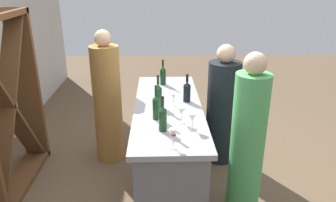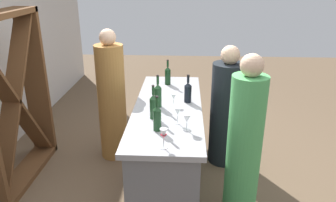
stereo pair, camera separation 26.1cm
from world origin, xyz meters
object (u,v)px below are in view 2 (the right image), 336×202
Objects in this scene: wine_bottle_rightmost_dark_green at (168,75)px; wine_bottle_leftmost_olive_green at (157,117)px; wine_bottle_center_olive_green at (158,95)px; wine_bottle_second_right_near_black at (188,92)px; wine_glass_near_left at (187,119)px; wine_rack at (12,102)px; wine_bottle_second_left_olive_green at (153,106)px; person_center_guest at (244,145)px; person_right_guest at (112,101)px; wine_glass_near_center at (178,112)px; person_left_guest at (226,111)px; wine_glass_far_left at (164,135)px; wine_glass_near_right at (174,97)px.

wine_bottle_leftmost_olive_green is at bearing 179.04° from wine_bottle_rightmost_dark_green.
wine_bottle_second_right_near_black is at bearing -63.57° from wine_bottle_center_olive_green.
wine_bottle_center_olive_green is 1.13× the size of wine_bottle_second_right_near_black.
wine_bottle_center_olive_green is 2.19× the size of wine_glass_near_left.
wine_rack is 5.57× the size of wine_bottle_second_left_olive_green.
person_right_guest is at bearing -57.75° from person_center_guest.
wine_glass_near_left is at bearing -169.47° from wine_bottle_rightmost_dark_green.
person_left_guest is at bearing -32.53° from wine_glass_near_center.
wine_bottle_center_olive_green is at bearing -90.67° from wine_rack.
wine_glass_far_left is at bearing -166.67° from wine_bottle_second_left_olive_green.
wine_rack reaches higher than wine_bottle_leftmost_olive_green.
person_center_guest is (-0.48, -2.37, -0.18)m from wine_rack.
wine_bottle_leftmost_olive_green reaches higher than wine_glass_near_left.
wine_bottle_second_right_near_black is 1.80× the size of wine_glass_far_left.
wine_glass_near_right is (-0.69, -0.10, -0.03)m from wine_bottle_rightmost_dark_green.
wine_rack is 1.14× the size of person_right_guest.
person_left_guest is 0.96m from person_center_guest.
person_right_guest is (1.09, 0.65, -0.28)m from wine_bottle_leftmost_olive_green.
wine_rack is 1.57m from wine_bottle_second_left_olive_green.
wine_glass_near_right is 0.89m from wine_glass_far_left.
person_left_guest is (0.88, -0.56, -0.36)m from wine_glass_near_center.
wine_bottle_second_left_olive_green is at bearing 13.33° from wine_glass_far_left.
wine_bottle_rightmost_dark_green reaches higher than wine_glass_near_left.
wine_glass_near_left is 1.43m from person_right_guest.
wine_bottle_leftmost_olive_green is 0.20× the size of person_center_guest.
wine_glass_far_left is 0.85m from person_center_guest.
person_left_guest is at bearing -24.98° from wine_glass_near_left.
wine_bottle_center_olive_green is (0.29, -0.02, 0.00)m from wine_bottle_second_left_olive_green.
person_right_guest is (0.93, 0.82, -0.27)m from wine_glass_near_center.
person_right_guest is (0.84, 0.59, -0.28)m from wine_bottle_second_left_olive_green.
person_center_guest is 0.98× the size of person_right_guest.
wine_glass_near_center is at bearing 64.74° from person_left_guest.
person_center_guest is at bearing -101.76° from wine_bottle_second_left_olive_green.
person_left_guest is (-0.24, -0.71, -0.36)m from wine_bottle_rightmost_dark_green.
wine_bottle_second_left_olive_green is at bearing 52.56° from wine_glass_near_left.
wine_bottle_rightmost_dark_green is 0.21× the size of person_left_guest.
person_right_guest is (0.40, 0.91, -0.27)m from wine_bottle_second_right_near_black.
wine_bottle_second_right_near_black is 0.85m from person_center_guest.
person_right_guest is at bearing 48.03° from wine_bottle_center_olive_green.
wine_bottle_center_olive_green is at bearing 7.63° from wine_glass_far_left.
person_center_guest is at bearing -119.51° from wine_bottle_center_olive_green.
person_left_guest reaches higher than wine_glass_far_left.
wine_glass_near_right is at bearing -27.80° from wine_bottle_second_left_olive_green.
wine_bottle_center_olive_green is at bearing 106.16° from wine_glass_near_right.
wine_rack is at bearing 18.83° from person_left_guest.
wine_rack reaches higher than wine_bottle_second_left_olive_green.
wine_glass_far_left is at bearing 150.49° from wine_glass_near_left.
wine_bottle_second_left_olive_green reaches higher than wine_bottle_rightmost_dark_green.
person_left_guest is 0.90× the size of person_right_guest.
wine_rack is 1.69m from wine_bottle_leftmost_olive_green.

